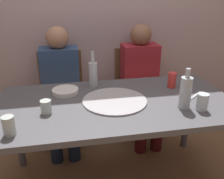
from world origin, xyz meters
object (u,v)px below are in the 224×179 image
Objects in this scene: pizza_tray at (115,101)px; tumbler_far at (9,126)px; dining_table at (116,111)px; wine_bottle at (186,92)px; table_knife at (195,96)px; wine_glass at (46,107)px; chair_right at (137,85)px; plate_stack at (65,91)px; soda_can at (172,80)px; beer_bottle at (93,74)px; chair_left at (62,90)px; guest_in_beanie at (142,79)px; tumbler_near at (202,102)px; guest_in_sweater at (61,84)px.

tumbler_far is (-0.65, -0.31, 0.05)m from pizza_tray.
tumbler_far is at bearing -155.12° from dining_table.
wine_bottle is 0.25m from table_knife.
chair_right is at bearing 46.29° from wine_glass.
wine_glass reaches higher than plate_stack.
pizza_tray is 2.28× the size of plate_stack.
wine_glass is at bearing 46.29° from chair_right.
table_knife is at bearing 43.88° from wine_bottle.
tumbler_far is at bearing -120.45° from plate_stack.
beer_bottle is at bearing 167.37° from soda_can.
soda_can is at bearing 97.58° from chair_right.
guest_in_beanie reaches higher than chair_left.
table_knife is (1.25, 0.28, -0.05)m from tumbler_far.
pizza_tray is 0.51× the size of chair_left.
guest_in_sweater reaches higher than tumbler_near.
plate_stack is at bearing 147.47° from pizza_tray.
guest_in_beanie is (0.80, 0.00, 0.00)m from guest_in_sweater.
soda_can is (-0.03, 0.41, 0.00)m from tumbler_near.
wine_glass is 0.97m from chair_left.
guest_in_beanie is (0.40, 0.68, -0.03)m from dining_table.
table_knife is at bearing 72.46° from tumbler_near.
soda_can is at bearing 94.38° from tumbler_near.
tumbler_near is 0.10× the size of guest_in_sweater.
pizza_tray reaches higher than table_knife.
dining_table is at bearing -68.51° from beer_bottle.
table_knife is (0.60, -0.02, -0.00)m from pizza_tray.
guest_in_beanie is (-0.09, 0.51, -0.16)m from soda_can.
wine_bottle is 2.50× the size of tumbler_far.
plate_stack is at bearing 95.29° from guest_in_sweater.
plate_stack is (-0.78, 0.40, -0.10)m from wine_bottle.
chair_right is at bearing -90.00° from guest_in_beanie.
wine_glass is 0.10× the size of chair_right.
beer_bottle is 0.68m from chair_left.
wine_bottle reaches higher than dining_table.
pizza_tray is 1.65× the size of wine_bottle.
guest_in_beanie reaches higher than chair_right.
dining_table is 15.23× the size of tumbler_far.
wine_bottle is at bearing -172.99° from table_knife.
wine_bottle reaches higher than tumbler_near.
chair_right is 0.77× the size of guest_in_beanie.
pizza_tray is 0.72m from tumbler_far.
wine_bottle reaches higher than soda_can.
wine_glass is at bearing 146.50° from table_knife.
chair_right reaches higher than table_knife.
wine_bottle is 0.89m from guest_in_beanie.
chair_right is at bearing 96.35° from tumbler_near.
tumbler_far reaches higher than wine_glass.
table_knife is (0.71, -0.34, -0.10)m from beer_bottle.
table_knife is at bearing 12.73° from tumbler_far.
chair_left reaches higher than plate_stack.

